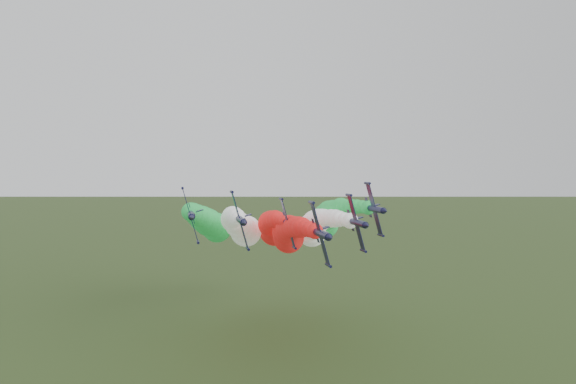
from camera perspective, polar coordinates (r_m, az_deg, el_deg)
name	(u,v)px	position (r m, az deg, el deg)	size (l,w,h in m)	color
jet_lead	(289,234)	(145.03, 0.07, -4.30)	(15.47, 85.57, 19.48)	#111135
jet_inner_left	(240,226)	(155.98, -4.90, -3.44)	(16.28, 86.38, 20.29)	#111135
jet_inner_right	(314,227)	(157.36, 2.67, -3.59)	(15.94, 86.04, 19.95)	#111135
jet_outer_left	(208,222)	(162.99, -8.10, -3.07)	(16.13, 86.23, 20.14)	#111135
jet_outer_right	(328,218)	(165.24, 4.04, -2.66)	(16.11, 86.21, 20.12)	#111135
jet_trail	(272,228)	(173.10, -1.64, -3.63)	(16.12, 86.22, 20.14)	#111135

